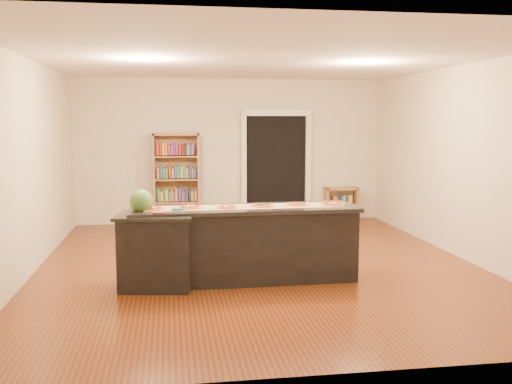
{
  "coord_description": "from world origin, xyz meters",
  "views": [
    {
      "loc": [
        -1.2,
        -7.66,
        2.0
      ],
      "look_at": [
        0.0,
        0.2,
        1.0
      ],
      "focal_mm": 40.0,
      "sensor_mm": 36.0,
      "label": 1
    }
  ],
  "objects": [
    {
      "name": "kitchen_island",
      "position": [
        -0.28,
        -0.73,
        0.47
      ],
      "size": [
        2.83,
        0.77,
        0.93
      ],
      "rotation": [
        0.0,
        0.0,
        0.02
      ],
      "color": "black",
      "rests_on": "ground"
    },
    {
      "name": "room",
      "position": [
        0.0,
        0.0,
        1.4
      ],
      "size": [
        6.0,
        7.0,
        2.8
      ],
      "color": "beige",
      "rests_on": "ground"
    },
    {
      "name": "pizza_d",
      "position": [
        -0.06,
        -0.7,
        0.95
      ],
      "size": [
        0.31,
        0.31,
        0.02
      ],
      "color": "#B07D43",
      "rests_on": "kitchen_island"
    },
    {
      "name": "pizza_b",
      "position": [
        -0.96,
        -0.71,
        0.95
      ],
      "size": [
        0.29,
        0.29,
        0.02
      ],
      "color": "#B07D43",
      "rests_on": "kitchen_island"
    },
    {
      "name": "kraft_paper",
      "position": [
        -0.28,
        -0.72,
        0.93
      ],
      "size": [
        2.46,
        0.48,
        0.0
      ],
      "primitive_type": "cube",
      "rotation": [
        0.0,
        0.0,
        0.02
      ],
      "color": "#A37F54",
      "rests_on": "kitchen_island"
    },
    {
      "name": "low_shelf",
      "position": [
        2.21,
        3.31,
        0.33
      ],
      "size": [
        0.66,
        0.28,
        0.66
      ],
      "primitive_type": "cube",
      "color": "#AC7C53",
      "rests_on": "ground"
    },
    {
      "name": "side_counter",
      "position": [
        -1.37,
        -0.9,
        0.45
      ],
      "size": [
        0.91,
        0.67,
        0.9
      ],
      "rotation": [
        0.0,
        0.0,
        -0.16
      ],
      "color": "black",
      "rests_on": "ground"
    },
    {
      "name": "waste_bin",
      "position": [
        -0.28,
        3.08,
        0.17
      ],
      "size": [
        0.24,
        0.24,
        0.35
      ],
      "primitive_type": "cylinder",
      "color": "#63A2DD",
      "rests_on": "ground"
    },
    {
      "name": "package_red",
      "position": [
        -1.33,
        -1.05,
        0.92
      ],
      "size": [
        0.14,
        0.11,
        0.05
      ],
      "primitive_type": "cube",
      "rotation": [
        0.0,
        0.0,
        -0.15
      ],
      "color": "maroon",
      "rests_on": "side_counter"
    },
    {
      "name": "bookshelf",
      "position": [
        -1.07,
        3.29,
        0.88
      ],
      "size": [
        0.88,
        0.31,
        1.76
      ],
      "primitive_type": "cube",
      "color": "#AC7C53",
      "rests_on": "ground"
    },
    {
      "name": "pizza_f",
      "position": [
        0.84,
        -0.72,
        0.95
      ],
      "size": [
        0.3,
        0.3,
        0.02
      ],
      "color": "#B07D43",
      "rests_on": "kitchen_island"
    },
    {
      "name": "doorway",
      "position": [
        0.9,
        3.46,
        1.2
      ],
      "size": [
        1.4,
        0.09,
        2.21
      ],
      "color": "black",
      "rests_on": "room"
    },
    {
      "name": "pizza_a",
      "position": [
        -1.41,
        -0.77,
        0.95
      ],
      "size": [
        0.29,
        0.29,
        0.02
      ],
      "color": "#B07D43",
      "rests_on": "kitchen_island"
    },
    {
      "name": "pizza_e",
      "position": [
        0.39,
        -0.68,
        0.95
      ],
      "size": [
        0.29,
        0.29,
        0.02
      ],
      "color": "#B07D43",
      "rests_on": "kitchen_island"
    },
    {
      "name": "cutting_board",
      "position": [
        -1.12,
        -1.01,
        0.91
      ],
      "size": [
        0.32,
        0.23,
        0.02
      ],
      "primitive_type": "cube",
      "rotation": [
        0.0,
        0.0,
        0.1
      ],
      "color": "tan",
      "rests_on": "side_counter"
    },
    {
      "name": "package_teal",
      "position": [
        -1.11,
        -0.86,
        0.93
      ],
      "size": [
        0.15,
        0.15,
        0.06
      ],
      "primitive_type": "cylinder",
      "color": "#195966",
      "rests_on": "side_counter"
    },
    {
      "name": "pizza_c",
      "position": [
        -0.51,
        -0.77,
        0.95
      ],
      "size": [
        0.26,
        0.26,
        0.02
      ],
      "color": "#B07D43",
      "rests_on": "kitchen_island"
    },
    {
      "name": "watermelon",
      "position": [
        -1.54,
        -0.79,
        1.04
      ],
      "size": [
        0.28,
        0.28,
        0.28
      ],
      "primitive_type": "sphere",
      "color": "#144214",
      "rests_on": "side_counter"
    }
  ]
}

